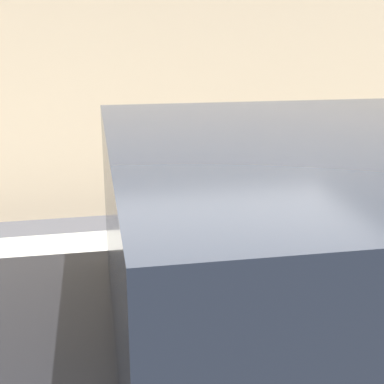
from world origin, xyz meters
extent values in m
cube|color=#ADAAA3|center=(0.00, 2.20, 0.06)|extent=(24.00, 2.80, 0.13)
cube|color=tan|center=(0.00, 4.62, 2.35)|extent=(24.00, 0.30, 4.69)
cylinder|color=gray|center=(0.40, 1.02, 0.60)|extent=(0.06, 0.06, 0.95)
cube|color=black|center=(0.40, 1.02, 1.25)|extent=(0.16, 0.11, 0.35)
cube|color=gray|center=(0.40, 0.96, 1.27)|extent=(0.09, 0.01, 0.12)
cylinder|color=slate|center=(0.40, 1.02, 1.48)|extent=(0.21, 0.09, 0.21)
camera|label=1|loc=(-0.17, -1.82, 2.17)|focal=50.00mm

